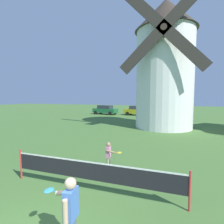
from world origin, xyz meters
TOP-DOWN VIEW (x-y plane):
  - windmill at (1.84, 15.35)m, footprint 7.14×6.09m
  - tennis_net at (0.29, 2.41)m, footprint 5.75×0.06m
  - player_near at (0.84, 0.34)m, footprint 0.83×0.53m
  - player_far at (0.23, 4.21)m, footprint 0.69×0.47m
  - stray_ball at (-3.02, 3.88)m, footprint 0.20×0.20m
  - parked_car_green at (-8.33, 25.84)m, footprint 4.46×2.43m
  - parked_car_mustard at (-2.75, 26.00)m, footprint 4.34×2.18m

SIDE VIEW (x-z plane):
  - stray_ball at x=-3.02m, z-range 0.00..0.20m
  - player_far at x=0.23m, z-range 0.08..1.23m
  - tennis_net at x=0.29m, z-range 0.14..1.24m
  - parked_car_mustard at x=-2.75m, z-range 0.03..1.59m
  - parked_car_green at x=-8.33m, z-range 0.03..1.59m
  - player_near at x=0.84m, z-range 0.10..1.59m
  - windmill at x=1.84m, z-range 0.19..12.27m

